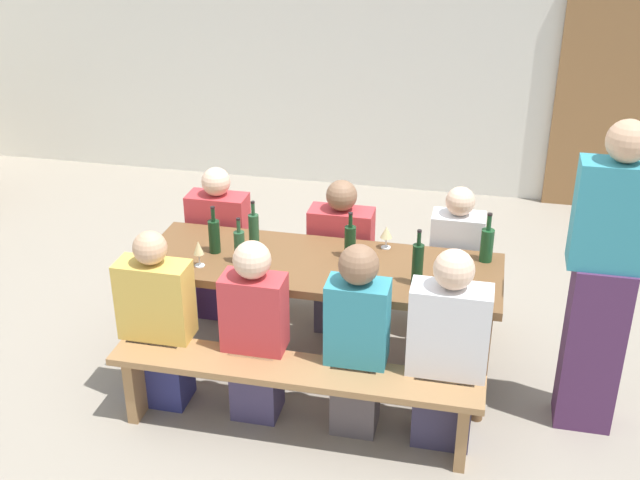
# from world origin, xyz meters

# --- Properties ---
(ground_plane) EXTENTS (24.00, 24.00, 0.00)m
(ground_plane) POSITION_xyz_m (0.00, 0.00, 0.00)
(ground_plane) COLOR gray
(back_wall) EXTENTS (14.00, 0.20, 3.20)m
(back_wall) POSITION_xyz_m (0.00, 3.22, 1.60)
(back_wall) COLOR silver
(back_wall) RESTS_ON ground
(wooden_door) EXTENTS (0.90, 0.06, 2.10)m
(wooden_door) POSITION_xyz_m (1.89, 3.08, 1.05)
(wooden_door) COLOR olive
(wooden_door) RESTS_ON ground
(tasting_table) EXTENTS (2.15, 0.72, 0.75)m
(tasting_table) POSITION_xyz_m (0.00, 0.00, 0.67)
(tasting_table) COLOR brown
(tasting_table) RESTS_ON ground
(bench_near) EXTENTS (2.05, 0.30, 0.45)m
(bench_near) POSITION_xyz_m (0.00, -0.66, 0.36)
(bench_near) COLOR #9E7247
(bench_near) RESTS_ON ground
(bench_far) EXTENTS (2.05, 0.30, 0.45)m
(bench_far) POSITION_xyz_m (0.00, 0.66, 0.36)
(bench_far) COLOR #9E7247
(bench_far) RESTS_ON ground
(wine_bottle_0) EXTENTS (0.07, 0.07, 0.30)m
(wine_bottle_0) POSITION_xyz_m (-0.66, 0.00, 0.86)
(wine_bottle_0) COLOR #143319
(wine_bottle_0) RESTS_ON tasting_table
(wine_bottle_1) EXTENTS (0.06, 0.06, 0.31)m
(wine_bottle_1) POSITION_xyz_m (-0.44, 0.10, 0.87)
(wine_bottle_1) COLOR #234C2D
(wine_bottle_1) RESTS_ON tasting_table
(wine_bottle_2) EXTENTS (0.08, 0.08, 0.31)m
(wine_bottle_2) POSITION_xyz_m (0.96, 0.24, 0.86)
(wine_bottle_2) COLOR #194723
(wine_bottle_2) RESTS_ON tasting_table
(wine_bottle_3) EXTENTS (0.06, 0.06, 0.34)m
(wine_bottle_3) POSITION_xyz_m (0.59, -0.14, 0.88)
(wine_bottle_3) COLOR #143319
(wine_bottle_3) RESTS_ON tasting_table
(wine_bottle_4) EXTENTS (0.07, 0.07, 0.29)m
(wine_bottle_4) POSITION_xyz_m (0.16, 0.11, 0.86)
(wine_bottle_4) COLOR #143319
(wine_bottle_4) RESTS_ON tasting_table
(wine_bottle_5) EXTENTS (0.06, 0.06, 0.29)m
(wine_bottle_5) POSITION_xyz_m (-0.46, -0.10, 0.86)
(wine_bottle_5) COLOR #234C2D
(wine_bottle_5) RESTS_ON tasting_table
(wine_glass_0) EXTENTS (0.06, 0.06, 0.16)m
(wine_glass_0) POSITION_xyz_m (-0.68, -0.20, 0.86)
(wine_glass_0) COLOR silver
(wine_glass_0) RESTS_ON tasting_table
(wine_glass_1) EXTENTS (0.07, 0.07, 0.15)m
(wine_glass_1) POSITION_xyz_m (0.35, 0.28, 0.85)
(wine_glass_1) COLOR silver
(wine_glass_1) RESTS_ON tasting_table
(seated_guest_near_0) EXTENTS (0.41, 0.24, 1.10)m
(seated_guest_near_0) POSITION_xyz_m (-0.84, -0.51, 0.51)
(seated_guest_near_0) COLOR navy
(seated_guest_near_0) RESTS_ON ground
(seated_guest_near_1) EXTENTS (0.35, 0.24, 1.10)m
(seated_guest_near_1) POSITION_xyz_m (-0.26, -0.51, 0.53)
(seated_guest_near_1) COLOR #453C62
(seated_guest_near_1) RESTS_ON ground
(seated_guest_near_2) EXTENTS (0.33, 0.24, 1.14)m
(seated_guest_near_2) POSITION_xyz_m (0.32, -0.51, 0.56)
(seated_guest_near_2) COLOR #584E51
(seated_guest_near_2) RESTS_ON ground
(seated_guest_near_3) EXTENTS (0.42, 0.24, 1.17)m
(seated_guest_near_3) POSITION_xyz_m (0.80, -0.51, 0.55)
(seated_guest_near_3) COLOR #3B3653
(seated_guest_near_3) RESTS_ON ground
(seated_guest_far_0) EXTENTS (0.40, 0.24, 1.10)m
(seated_guest_far_0) POSITION_xyz_m (-0.82, 0.51, 0.51)
(seated_guest_far_0) COLOR #4C2C62
(seated_guest_far_0) RESTS_ON ground
(seated_guest_far_1) EXTENTS (0.42, 0.24, 1.08)m
(seated_guest_far_1) POSITION_xyz_m (0.03, 0.51, 0.50)
(seated_guest_far_1) COLOR #574F69
(seated_guest_far_1) RESTS_ON ground
(seated_guest_far_2) EXTENTS (0.33, 0.24, 1.10)m
(seated_guest_far_2) POSITION_xyz_m (0.78, 0.51, 0.52)
(seated_guest_far_2) COLOR #554A45
(seated_guest_far_2) RESTS_ON ground
(standing_host) EXTENTS (0.41, 0.24, 1.79)m
(standing_host) POSITION_xyz_m (1.58, -0.18, 0.88)
(standing_host) COLOR #4D2950
(standing_host) RESTS_ON ground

